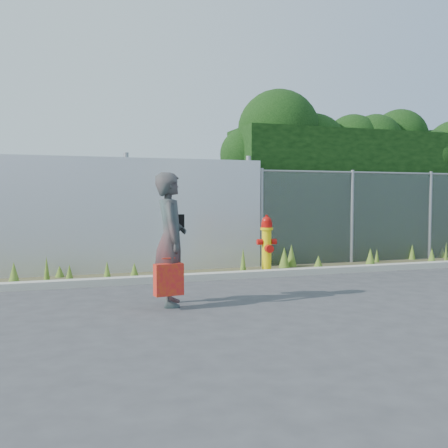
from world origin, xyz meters
name	(u,v)px	position (x,y,z in m)	size (l,w,h in m)	color
ground	(274,298)	(0.00, 0.00, 0.00)	(80.00, 80.00, 0.00)	#3C3B3E
curb	(233,275)	(0.00, 1.80, 0.06)	(16.00, 0.22, 0.12)	#AFAC9E
weed_strip	(229,267)	(0.14, 2.42, 0.11)	(16.00, 1.34, 0.53)	#4B462B
corrugated_fence	(41,217)	(-3.25, 3.01, 1.10)	(8.50, 0.21, 2.30)	silver
chainlink_fence	(392,216)	(4.25, 3.00, 1.03)	(6.50, 0.07, 2.05)	gray
hedge	(366,173)	(4.26, 4.06, 2.06)	(7.65, 1.92, 3.94)	black
fire_hydrant	(267,245)	(0.78, 2.10, 0.54)	(0.37, 0.34, 1.12)	yellow
woman	(171,239)	(-1.52, -0.01, 0.89)	(0.65, 0.43, 1.78)	#0E5A57
red_tote_bag	(169,279)	(-1.60, -0.28, 0.39)	(0.37, 0.14, 0.49)	red
black_shoulder_bag	(175,221)	(-1.41, 0.21, 1.12)	(0.26, 0.11, 0.19)	black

